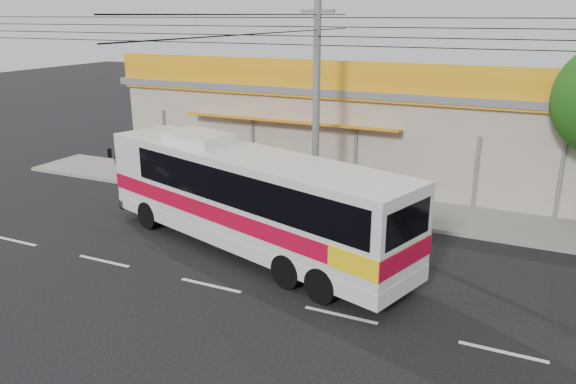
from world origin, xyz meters
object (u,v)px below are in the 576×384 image
at_px(coach_bus, 252,195).
at_px(utility_pole, 317,30).
at_px(motorbike_red, 186,176).
at_px(motorbike_dark, 125,158).

distance_m(coach_bus, utility_pole, 6.60).
height_order(motorbike_red, motorbike_dark, motorbike_red).
distance_m(coach_bus, motorbike_dark, 12.39).
height_order(coach_bus, motorbike_red, coach_bus).
bearing_deg(motorbike_red, coach_bus, -149.33).
distance_m(motorbike_dark, utility_pole, 12.93).
relative_size(coach_bus, motorbike_dark, 7.41).
bearing_deg(utility_pole, motorbike_red, 176.55).
relative_size(coach_bus, motorbike_red, 5.98).
distance_m(motorbike_red, motorbike_dark, 5.05).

